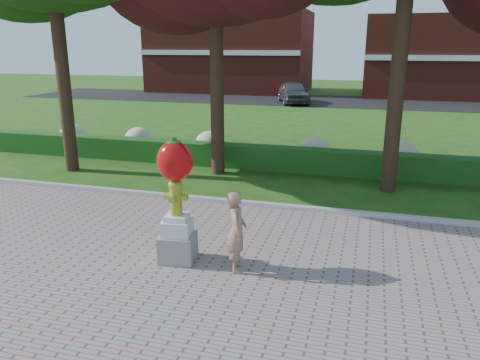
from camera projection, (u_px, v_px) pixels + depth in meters
The scene contains 10 objects.
ground at pixel (218, 253), 9.82m from camera, with size 100.00×100.00×0.00m, color #214812.
curb at pixel (254, 204), 12.57m from camera, with size 40.00×0.18×0.15m, color #ADADA5.
lawn_hedge at pixel (282, 159), 16.17m from camera, with size 24.00×0.70×0.80m, color #144715.
hydrangea_row at pixel (303, 149), 16.90m from camera, with size 20.10×1.10×0.99m.
street at pixel (334, 101), 35.67m from camera, with size 50.00×8.00×0.02m, color black.
building_left at pixel (231, 52), 42.85m from camera, with size 14.00×8.00×7.00m, color maroon.
building_right at pixel (442, 57), 38.23m from camera, with size 12.00×8.00×6.40m, color maroon.
hydrant_sculpture at pixel (176, 197), 9.07m from camera, with size 0.77×0.77×2.50m.
woman at pixel (237, 231), 8.80m from camera, with size 0.58×0.38×1.59m, color #A2775C.
parked_car at pixel (293, 92), 34.28m from camera, with size 1.86×4.61×1.57m, color #414549.
Camera 1 is at (2.89, -8.53, 4.23)m, focal length 35.00 mm.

